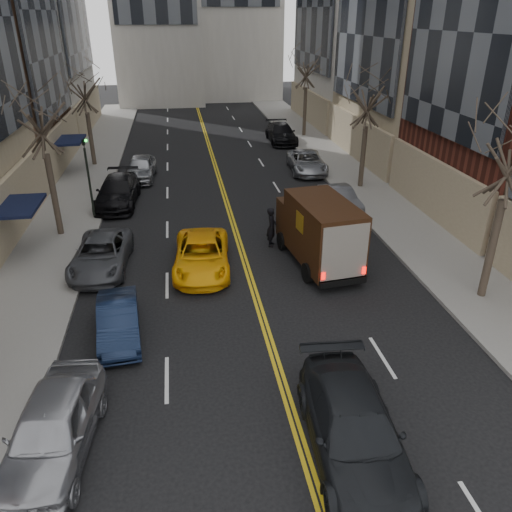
{
  "coord_description": "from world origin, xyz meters",
  "views": [
    {
      "loc": [
        -2.68,
        -4.44,
        10.19
      ],
      "look_at": [
        -0.12,
        11.7,
        2.2
      ],
      "focal_mm": 35.0,
      "sensor_mm": 36.0,
      "label": 1
    }
  ],
  "objects_px": {
    "taxi": "(202,255)",
    "pedestrian": "(272,227)",
    "ups_truck": "(318,232)",
    "observer_sedan": "(354,429)"
  },
  "relations": [
    {
      "from": "taxi",
      "to": "pedestrian",
      "type": "height_order",
      "value": "pedestrian"
    },
    {
      "from": "ups_truck",
      "to": "taxi",
      "type": "height_order",
      "value": "ups_truck"
    },
    {
      "from": "observer_sedan",
      "to": "taxi",
      "type": "distance_m",
      "value": 11.27
    },
    {
      "from": "ups_truck",
      "to": "pedestrian",
      "type": "height_order",
      "value": "ups_truck"
    },
    {
      "from": "ups_truck",
      "to": "observer_sedan",
      "type": "height_order",
      "value": "ups_truck"
    },
    {
      "from": "observer_sedan",
      "to": "taxi",
      "type": "xyz_separation_m",
      "value": [
        -3.15,
        10.82,
        -0.09
      ]
    },
    {
      "from": "ups_truck",
      "to": "observer_sedan",
      "type": "bearing_deg",
      "value": -107.5
    },
    {
      "from": "taxi",
      "to": "ups_truck",
      "type": "bearing_deg",
      "value": 2.11
    },
    {
      "from": "taxi",
      "to": "pedestrian",
      "type": "xyz_separation_m",
      "value": [
        3.47,
        2.01,
        0.26
      ]
    },
    {
      "from": "taxi",
      "to": "pedestrian",
      "type": "distance_m",
      "value": 4.02
    }
  ]
}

